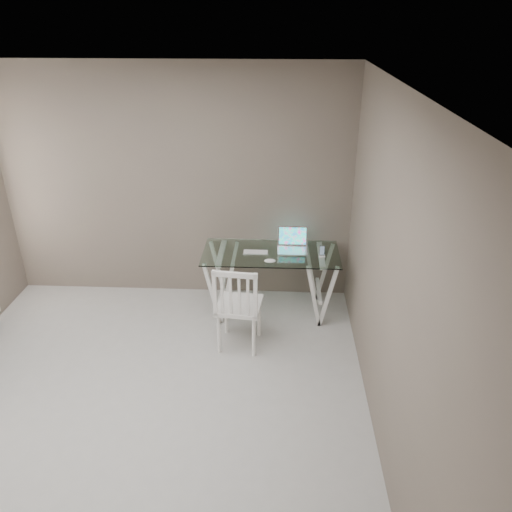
{
  "coord_description": "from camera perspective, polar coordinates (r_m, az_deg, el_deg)",
  "views": [
    {
      "loc": [
        1.17,
        -3.12,
        3.15
      ],
      "look_at": [
        0.94,
        1.51,
        0.85
      ],
      "focal_mm": 35.0,
      "sensor_mm": 36.0,
      "label": 1
    }
  ],
  "objects": [
    {
      "name": "chair",
      "position": [
        4.96,
        -2.11,
        -5.55
      ],
      "size": [
        0.48,
        0.48,
        0.96
      ],
      "rotation": [
        0.0,
        0.0,
        -0.11
      ],
      "color": "white",
      "rests_on": "ground"
    },
    {
      "name": "phone_dock",
      "position": [
        5.43,
        7.54,
        0.27
      ],
      "size": [
        0.07,
        0.07,
        0.12
      ],
      "color": "white",
      "rests_on": "desk"
    },
    {
      "name": "laptop",
      "position": [
        5.56,
        4.2,
        1.33
      ],
      "size": [
        0.33,
        0.29,
        0.23
      ],
      "color": "silver",
      "rests_on": "desk"
    },
    {
      "name": "room",
      "position": [
        3.67,
        -17.13,
        2.14
      ],
      "size": [
        4.5,
        4.52,
        2.71
      ],
      "color": "#A9A6A2",
      "rests_on": "ground"
    },
    {
      "name": "keyboard",
      "position": [
        5.49,
        -0.04,
        0.44
      ],
      "size": [
        0.28,
        0.12,
        0.01
      ],
      "primitive_type": "cube",
      "color": "silver",
      "rests_on": "desk"
    },
    {
      "name": "mouse",
      "position": [
        5.27,
        1.6,
        -0.56
      ],
      "size": [
        0.12,
        0.07,
        0.04
      ],
      "primitive_type": "ellipsoid",
      "color": "white",
      "rests_on": "desk"
    },
    {
      "name": "desk",
      "position": [
        5.66,
        1.67,
        -2.92
      ],
      "size": [
        1.5,
        0.7,
        0.75
      ],
      "color": "silver",
      "rests_on": "ground"
    }
  ]
}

